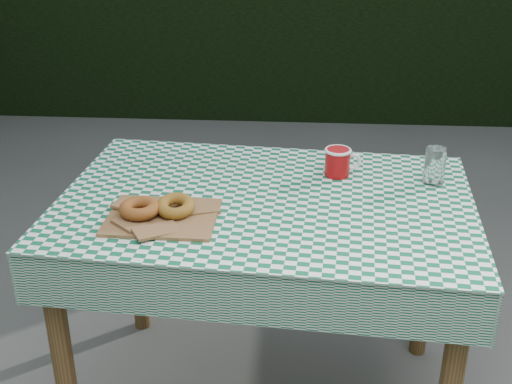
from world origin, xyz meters
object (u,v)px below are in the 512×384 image
(table, at_px, (265,307))
(drinking_glass, at_px, (435,166))
(paper_bag, at_px, (162,216))
(coffee_mug, at_px, (337,162))

(table, xyz_separation_m, drinking_glass, (0.50, 0.14, 0.44))
(paper_bag, height_order, drinking_glass, drinking_glass)
(table, bearing_deg, paper_bag, -147.64)
(drinking_glass, bearing_deg, paper_bag, -159.71)
(coffee_mug, distance_m, drinking_glass, 0.29)
(coffee_mug, height_order, drinking_glass, drinking_glass)
(table, distance_m, coffee_mug, 0.51)
(table, height_order, paper_bag, paper_bag)
(coffee_mug, bearing_deg, drinking_glass, -18.81)
(paper_bag, xyz_separation_m, drinking_glass, (0.78, 0.29, 0.05))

